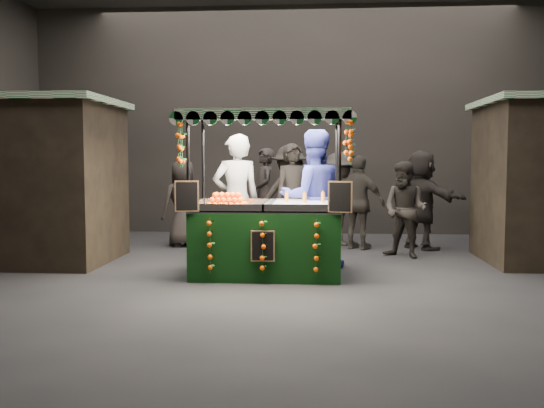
{
  "coord_description": "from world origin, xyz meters",
  "views": [
    {
      "loc": [
        0.29,
        -8.27,
        1.65
      ],
      "look_at": [
        -0.35,
        0.34,
        1.0
      ],
      "focal_mm": 39.54,
      "sensor_mm": 36.0,
      "label": 1
    }
  ],
  "objects": [
    {
      "name": "vendor_blue",
      "position": [
        0.24,
        0.82,
        1.05
      ],
      "size": [
        1.18,
        1.01,
        2.09
      ],
      "rotation": [
        0.0,
        0.0,
        3.38
      ],
      "color": "navy",
      "rests_on": "ground"
    },
    {
      "name": "shopper_7",
      "position": [
        -0.21,
        2.99,
        0.95
      ],
      "size": [
        1.33,
        0.92,
        1.9
      ],
      "rotation": [
        0.0,
        0.0,
        -2.96
      ],
      "color": "black",
      "rests_on": "ground"
    },
    {
      "name": "shopper_4",
      "position": [
        -2.23,
        2.83,
        0.82
      ],
      "size": [
        0.95,
        0.9,
        1.64
      ],
      "rotation": [
        0.0,
        0.0,
        3.79
      ],
      "color": "black",
      "rests_on": "ground"
    },
    {
      "name": "shopper_5",
      "position": [
        2.21,
        2.79,
        0.91
      ],
      "size": [
        1.46,
        1.66,
        1.81
      ],
      "rotation": [
        0.0,
        0.0,
        2.23
      ],
      "color": "black",
      "rests_on": "ground"
    },
    {
      "name": "ground",
      "position": [
        0.0,
        0.0,
        0.0
      ],
      "size": [
        12.0,
        12.0,
        0.0
      ],
      "primitive_type": "plane",
      "color": "black",
      "rests_on": "ground"
    },
    {
      "name": "shopper_1",
      "position": [
        1.77,
        1.8,
        0.8
      ],
      "size": [
        0.99,
        0.94,
        1.61
      ],
      "rotation": [
        0.0,
        0.0,
        -0.6
      ],
      "color": "black",
      "rests_on": "ground"
    },
    {
      "name": "shopper_3",
      "position": [
        0.73,
        3.08,
        0.89
      ],
      "size": [
        1.27,
        1.28,
        1.77
      ],
      "rotation": [
        0.0,
        0.0,
        0.79
      ],
      "color": "#2A2622",
      "rests_on": "ground"
    },
    {
      "name": "vendor_grey",
      "position": [
        -0.95,
        0.93,
        1.02
      ],
      "size": [
        0.87,
        0.72,
        2.03
      ],
      "rotation": [
        0.0,
        0.0,
        3.51
      ],
      "color": "slate",
      "rests_on": "ground"
    },
    {
      "name": "market_hall",
      "position": [
        0.0,
        0.0,
        3.38
      ],
      "size": [
        12.1,
        10.1,
        5.05
      ],
      "color": "black",
      "rests_on": "ground"
    },
    {
      "name": "juice_stall",
      "position": [
        -0.4,
        0.01,
        0.71
      ],
      "size": [
        2.38,
        1.4,
        2.3
      ],
      "color": "black",
      "rests_on": "ground"
    },
    {
      "name": "shopper_2",
      "position": [
        1.07,
        2.68,
        0.85
      ],
      "size": [
        1.07,
        0.89,
        1.71
      ],
      "rotation": [
        0.0,
        0.0,
        2.58
      ],
      "color": "#2E2A25",
      "rests_on": "ground"
    },
    {
      "name": "shopper_0",
      "position": [
        -0.11,
        2.24,
        0.96
      ],
      "size": [
        0.83,
        0.72,
        1.92
      ],
      "rotation": [
        0.0,
        0.0,
        0.44
      ],
      "color": "#282320",
      "rests_on": "ground"
    },
    {
      "name": "neighbour_stall_left",
      "position": [
        -4.4,
        1.0,
        1.31
      ],
      "size": [
        3.0,
        2.2,
        2.6
      ],
      "color": "black",
      "rests_on": "ground"
    },
    {
      "name": "shopper_6",
      "position": [
        -0.79,
        4.08,
        0.94
      ],
      "size": [
        0.62,
        0.78,
        1.88
      ],
      "rotation": [
        0.0,
        0.0,
        -1.29
      ],
      "color": "#2A2422",
      "rests_on": "ground"
    }
  ]
}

